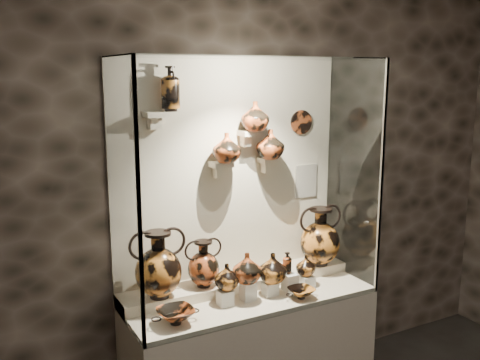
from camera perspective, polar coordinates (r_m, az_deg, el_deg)
name	(u,v)px	position (r m, az deg, el deg)	size (l,w,h in m)	color
wall_back	(229,176)	(3.73, -1.21, 0.48)	(5.00, 0.02, 3.20)	black
plinth	(250,354)	(3.88, 1.12, -18.04)	(1.70, 0.60, 0.80)	beige
front_tier	(251,298)	(3.69, 1.15, -12.42)	(1.68, 0.58, 0.03)	beige
rear_tier	(239,284)	(3.82, -0.16, -11.01)	(1.70, 0.25, 0.10)	beige
back_panel	(229,176)	(3.72, -1.18, 0.46)	(1.70, 0.03, 1.60)	beige
glass_front	(275,193)	(3.20, 3.80, -1.36)	(1.70, 0.01, 1.60)	white
glass_left	(123,198)	(3.13, -12.42, -1.88)	(0.01, 0.60, 1.60)	white
glass_right	(354,172)	(3.93, 12.02, 0.79)	(0.01, 0.60, 1.60)	white
glass_top	(252,58)	(3.38, 1.26, 12.93)	(1.70, 0.60, 0.01)	white
frame_post_left	(139,209)	(2.86, -10.71, -3.06)	(0.02, 0.02, 1.60)	gray
frame_post_right	(381,180)	(3.71, 14.82, 0.05)	(0.02, 0.02, 1.60)	gray
pedestal_a	(225,298)	(3.53, -1.63, -12.42)	(0.09, 0.09, 0.10)	beige
pedestal_b	(248,290)	(3.60, 0.84, -11.69)	(0.09, 0.09, 0.13)	beige
pedestal_c	(270,288)	(3.68, 3.20, -11.47)	(0.09, 0.09, 0.09)	beige
pedestal_d	(290,282)	(3.76, 5.32, -10.78)	(0.09, 0.09, 0.12)	beige
pedestal_e	(306,281)	(3.84, 7.09, -10.65)	(0.09, 0.09, 0.08)	beige
bracket_ul	(155,114)	(3.38, -9.02, 6.92)	(0.14, 0.12, 0.04)	beige
bracket_ca	(221,164)	(3.60, -2.06, 1.69)	(0.14, 0.12, 0.04)	beige
bracket_cb	(247,133)	(3.66, 0.74, 5.03)	(0.10, 0.12, 0.04)	beige
bracket_cc	(269,160)	(3.78, 3.13, 2.14)	(0.14, 0.12, 0.04)	beige
amphora_left	(159,264)	(3.45, -8.68, -8.89)	(0.35, 0.35, 0.44)	#C77226
amphora_mid	(203,263)	(3.60, -3.93, -8.87)	(0.25, 0.25, 0.32)	#A9461D
amphora_right	(320,236)	(4.01, 8.52, -5.95)	(0.35, 0.35, 0.44)	#C77226
jug_a	(227,277)	(3.50, -1.44, -10.26)	(0.16, 0.16, 0.17)	#C77226
jug_b	(247,268)	(3.52, 0.74, -9.35)	(0.19, 0.19, 0.20)	#A9461D
jug_c	(272,268)	(3.63, 3.48, -9.32)	(0.19, 0.19, 0.20)	#C77226
jug_e	(306,265)	(3.81, 7.00, -9.02)	(0.14, 0.14, 0.14)	#C77226
lekythos_small	(287,262)	(3.71, 5.03, -8.67)	(0.08, 0.08, 0.17)	#A9461D
kylix_left	(175,315)	(3.31, -6.90, -14.07)	(0.29, 0.24, 0.11)	#A9461D
kylix_right	(301,292)	(3.65, 6.53, -11.78)	(0.22, 0.19, 0.09)	#C77226
lekythos_tall	(170,86)	(3.38, -7.45, 9.94)	(0.13, 0.13, 0.32)	#C77226
ovoid_vase_a	(227,148)	(3.55, -1.45, 3.47)	(0.19, 0.19, 0.20)	#A9461D
ovoid_vase_b	(255,116)	(3.63, 1.61, 6.83)	(0.19, 0.19, 0.20)	#A9461D
ovoid_vase_c	(270,144)	(3.71, 3.24, 3.85)	(0.20, 0.20, 0.21)	#A9461D
wall_plate	(301,122)	(3.95, 6.53, 6.15)	(0.18, 0.18, 0.02)	#92401C
info_placard	(306,181)	(4.05, 7.04, -0.10)	(0.19, 0.01, 0.25)	beige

